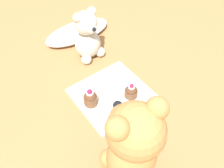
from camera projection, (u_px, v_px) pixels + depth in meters
ground_plane at (112, 94)px, 0.78m from camera, size 4.00×4.00×0.00m
knitted_placemat at (112, 94)px, 0.78m from camera, size 0.25×0.24×0.01m
tulle_cloth at (78, 32)px, 1.00m from camera, size 0.31×0.15×0.04m
teddy_bear_cream at (88, 37)px, 0.85m from camera, size 0.11×0.11×0.21m
teddy_bear_tan at (133, 143)px, 0.51m from camera, size 0.15×0.15×0.28m
cupcake_near_cream_bear at (90, 98)px, 0.73m from camera, size 0.05×0.05×0.07m
saucer_plate at (131, 96)px, 0.77m from camera, size 0.08×0.08×0.01m
cupcake_near_tan_bear at (131, 92)px, 0.75m from camera, size 0.05×0.05×0.06m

